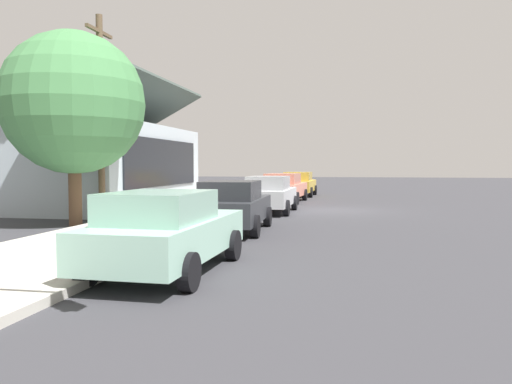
{
  "coord_description": "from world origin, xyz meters",
  "views": [
    {
      "loc": [
        -23.19,
        -0.87,
        2.1
      ],
      "look_at": [
        -1.91,
        3.23,
        0.9
      ],
      "focal_mm": 35.26,
      "sensor_mm": 36.0,
      "label": 1
    }
  ],
  "objects_px": {
    "car_silver": "(270,194)",
    "shade_tree": "(73,104)",
    "car_coral": "(284,187)",
    "car_mustard": "(299,184)",
    "utility_pole_wooden": "(101,114)",
    "car_seafoam": "(166,231)",
    "car_charcoal": "(233,206)",
    "traffic_light_main": "(52,43)",
    "fire_hydrant_red": "(264,192)"
  },
  "relations": [
    {
      "from": "fire_hydrant_red",
      "to": "car_seafoam",
      "type": "bearing_deg",
      "value": -175.5
    },
    {
      "from": "car_charcoal",
      "to": "car_mustard",
      "type": "distance_m",
      "value": 17.83
    },
    {
      "from": "car_coral",
      "to": "traffic_light_main",
      "type": "xyz_separation_m",
      "value": [
        -22.16,
        -0.32,
        2.67
      ]
    },
    {
      "from": "car_coral",
      "to": "utility_pole_wooden",
      "type": "relative_size",
      "value": 0.66
    },
    {
      "from": "car_seafoam",
      "to": "car_silver",
      "type": "distance_m",
      "value": 12.24
    },
    {
      "from": "utility_pole_wooden",
      "to": "car_coral",
      "type": "bearing_deg",
      "value": -27.12
    },
    {
      "from": "car_coral",
      "to": "traffic_light_main",
      "type": "relative_size",
      "value": 0.95
    },
    {
      "from": "utility_pole_wooden",
      "to": "car_seafoam",
      "type": "bearing_deg",
      "value": -145.0
    },
    {
      "from": "traffic_light_main",
      "to": "shade_tree",
      "type": "bearing_deg",
      "value": 29.75
    },
    {
      "from": "car_mustard",
      "to": "shade_tree",
      "type": "relative_size",
      "value": 0.7
    },
    {
      "from": "car_seafoam",
      "to": "shade_tree",
      "type": "bearing_deg",
      "value": 43.21
    },
    {
      "from": "car_silver",
      "to": "shade_tree",
      "type": "xyz_separation_m",
      "value": [
        -5.76,
        5.77,
        3.33
      ]
    },
    {
      "from": "car_seafoam",
      "to": "shade_tree",
      "type": "xyz_separation_m",
      "value": [
        6.48,
        5.77,
        3.33
      ]
    },
    {
      "from": "car_charcoal",
      "to": "car_mustard",
      "type": "xyz_separation_m",
      "value": [
        17.83,
        -0.15,
        0.0
      ]
    },
    {
      "from": "car_seafoam",
      "to": "utility_pole_wooden",
      "type": "distance_m",
      "value": 10.17
    },
    {
      "from": "car_charcoal",
      "to": "traffic_light_main",
      "type": "relative_size",
      "value": 0.85
    },
    {
      "from": "utility_pole_wooden",
      "to": "traffic_light_main",
      "type": "bearing_deg",
      "value": -154.25
    },
    {
      "from": "car_coral",
      "to": "utility_pole_wooden",
      "type": "distance_m",
      "value": 12.12
    },
    {
      "from": "car_seafoam",
      "to": "car_silver",
      "type": "height_order",
      "value": "same"
    },
    {
      "from": "car_mustard",
      "to": "fire_hydrant_red",
      "type": "relative_size",
      "value": 6.5
    },
    {
      "from": "car_seafoam",
      "to": "car_coral",
      "type": "height_order",
      "value": "same"
    },
    {
      "from": "car_coral",
      "to": "shade_tree",
      "type": "height_order",
      "value": "shade_tree"
    },
    {
      "from": "car_charcoal",
      "to": "car_silver",
      "type": "distance_m",
      "value": 6.21
    },
    {
      "from": "car_coral",
      "to": "shade_tree",
      "type": "relative_size",
      "value": 0.75
    },
    {
      "from": "car_silver",
      "to": "utility_pole_wooden",
      "type": "height_order",
      "value": "utility_pole_wooden"
    },
    {
      "from": "car_mustard",
      "to": "fire_hydrant_red",
      "type": "bearing_deg",
      "value": 160.26
    },
    {
      "from": "car_seafoam",
      "to": "traffic_light_main",
      "type": "height_order",
      "value": "traffic_light_main"
    },
    {
      "from": "car_charcoal",
      "to": "car_mustard",
      "type": "bearing_deg",
      "value": -2.6
    },
    {
      "from": "traffic_light_main",
      "to": "car_silver",
      "type": "bearing_deg",
      "value": 0.38
    },
    {
      "from": "car_seafoam",
      "to": "shade_tree",
      "type": "height_order",
      "value": "shade_tree"
    },
    {
      "from": "traffic_light_main",
      "to": "utility_pole_wooden",
      "type": "xyz_separation_m",
      "value": [
        11.74,
        5.66,
        0.44
      ]
    },
    {
      "from": "car_seafoam",
      "to": "traffic_light_main",
      "type": "xyz_separation_m",
      "value": [
        -3.8,
        -0.11,
        2.68
      ]
    },
    {
      "from": "car_mustard",
      "to": "shade_tree",
      "type": "height_order",
      "value": "shade_tree"
    },
    {
      "from": "utility_pole_wooden",
      "to": "fire_hydrant_red",
      "type": "bearing_deg",
      "value": -18.72
    },
    {
      "from": "traffic_light_main",
      "to": "utility_pole_wooden",
      "type": "distance_m",
      "value": 13.04
    },
    {
      "from": "car_coral",
      "to": "utility_pole_wooden",
      "type": "height_order",
      "value": "utility_pole_wooden"
    },
    {
      "from": "car_coral",
      "to": "car_mustard",
      "type": "height_order",
      "value": "same"
    },
    {
      "from": "car_mustard",
      "to": "car_coral",
      "type": "bearing_deg",
      "value": 178.72
    },
    {
      "from": "utility_pole_wooden",
      "to": "car_charcoal",
      "type": "bearing_deg",
      "value": -109.32
    },
    {
      "from": "car_mustard",
      "to": "traffic_light_main",
      "type": "distance_m",
      "value": 27.79
    },
    {
      "from": "utility_pole_wooden",
      "to": "fire_hydrant_red",
      "type": "relative_size",
      "value": 10.56
    },
    {
      "from": "traffic_light_main",
      "to": "car_coral",
      "type": "bearing_deg",
      "value": 0.83
    },
    {
      "from": "car_mustard",
      "to": "shade_tree",
      "type": "xyz_separation_m",
      "value": [
        -17.38,
        5.79,
        3.33
      ]
    },
    {
      "from": "car_coral",
      "to": "fire_hydrant_red",
      "type": "bearing_deg",
      "value": 47.12
    },
    {
      "from": "car_seafoam",
      "to": "fire_hydrant_red",
      "type": "bearing_deg",
      "value": 6.01
    },
    {
      "from": "car_silver",
      "to": "utility_pole_wooden",
      "type": "distance_m",
      "value": 7.69
    },
    {
      "from": "car_coral",
      "to": "car_mustard",
      "type": "bearing_deg",
      "value": 0.51
    },
    {
      "from": "car_charcoal",
      "to": "shade_tree",
      "type": "bearing_deg",
      "value": 83.36
    },
    {
      "from": "car_mustard",
      "to": "utility_pole_wooden",
      "type": "xyz_separation_m",
      "value": [
        -15.93,
        5.58,
        3.11
      ]
    },
    {
      "from": "car_mustard",
      "to": "utility_pole_wooden",
      "type": "distance_m",
      "value": 17.16
    }
  ]
}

